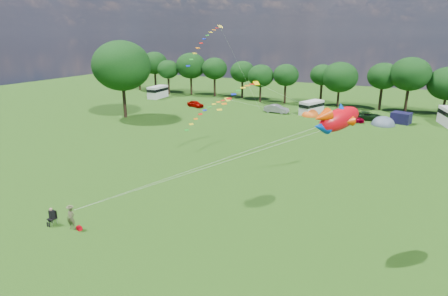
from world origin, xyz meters
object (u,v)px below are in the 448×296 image
at_px(big_tree, 122,66).
at_px(car_c, 351,119).
at_px(car_b, 277,109).
at_px(campervan_a, 158,92).
at_px(fish_kite, 336,120).
at_px(car_a, 195,104).
at_px(car_d, 368,116).
at_px(campervan_c, 312,107).
at_px(kite_flyer, 71,218).
at_px(camp_chair, 52,214).
at_px(tent_orange, 310,116).
at_px(tent_greyblue, 383,125).

distance_m(big_tree, car_c, 40.14).
relative_size(car_b, campervan_a, 0.77).
height_order(car_c, fish_kite, fish_kite).
relative_size(car_a, fish_kite, 1.00).
xyz_separation_m(car_d, fish_kite, (2.42, -43.69, 8.50)).
xyz_separation_m(big_tree, campervan_c, (28.84, 17.76, -7.69)).
height_order(car_b, car_c, car_b).
bearing_deg(kite_flyer, car_b, 77.93).
xyz_separation_m(campervan_c, camp_chair, (-7.44, -50.59, -0.46)).
bearing_deg(kite_flyer, car_a, 97.48).
xyz_separation_m(campervan_c, kite_flyer, (-5.57, -50.38, -0.43)).
height_order(big_tree, campervan_a, big_tree).
relative_size(car_d, fish_kite, 1.33).
xyz_separation_m(car_b, campervan_a, (-30.11, 3.57, 0.68)).
bearing_deg(car_a, campervan_a, 83.25).
distance_m(car_a, campervan_a, 14.68).
relative_size(car_d, tent_orange, 1.51).
distance_m(camp_chair, fish_kite, 22.49).
xyz_separation_m(campervan_a, camp_chair, (28.81, -52.33, -0.58)).
height_order(camp_chair, fish_kite, fish_kite).
xyz_separation_m(big_tree, car_d, (38.79, 17.47, -8.31)).
distance_m(car_c, fish_kite, 41.67).
bearing_deg(campervan_c, car_c, -93.46).
bearing_deg(car_a, camp_chair, -146.17).
bearing_deg(big_tree, kite_flyer, -54.49).
bearing_deg(camp_chair, fish_kite, 21.27).
relative_size(big_tree, tent_orange, 3.87).
xyz_separation_m(big_tree, camp_chair, (21.40, -32.83, -8.15)).
xyz_separation_m(big_tree, tent_orange, (29.05, 16.23, -9.00)).
distance_m(car_c, camp_chair, 49.50).
xyz_separation_m(big_tree, tent_greyblue, (41.50, 14.78, -9.00)).
height_order(car_a, car_c, car_a).
height_order(tent_greyblue, kite_flyer, kite_flyer).
bearing_deg(kite_flyer, fish_kite, 6.90).
distance_m(big_tree, car_a, 17.34).
bearing_deg(car_a, big_tree, 171.90).
height_order(tent_orange, tent_greyblue, tent_greyblue).
bearing_deg(fish_kite, car_a, 74.09).
relative_size(car_b, camp_chair, 2.99).
xyz_separation_m(car_a, camp_chair, (15.27, -46.72, 0.22)).
height_order(car_c, campervan_a, campervan_a).
height_order(campervan_a, campervan_c, campervan_a).
height_order(campervan_c, tent_orange, campervan_c).
relative_size(tent_orange, tent_greyblue, 0.82).
distance_m(car_c, car_d, 3.89).
distance_m(car_a, tent_orange, 23.04).
distance_m(tent_greyblue, fish_kite, 42.01).
height_order(campervan_c, kite_flyer, campervan_c).
distance_m(car_b, campervan_c, 6.43).
distance_m(car_d, fish_kite, 44.57).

